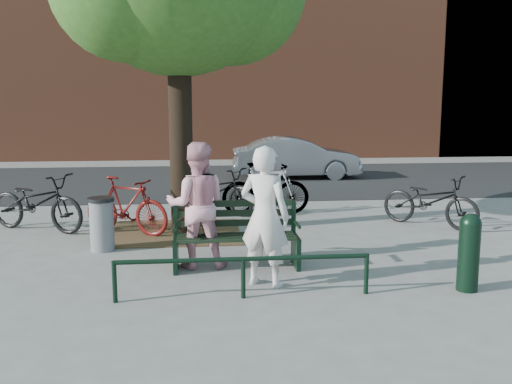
{
  "coord_description": "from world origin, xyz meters",
  "views": [
    {
      "loc": [
        -0.51,
        -7.68,
        2.37
      ],
      "look_at": [
        0.38,
        1.0,
        0.91
      ],
      "focal_mm": 40.0,
      "sensor_mm": 36.0,
      "label": 1
    }
  ],
  "objects": [
    {
      "name": "park_bench",
      "position": [
        -0.0,
        0.08,
        0.48
      ],
      "size": [
        1.74,
        0.54,
        0.97
      ],
      "color": "black",
      "rests_on": "ground"
    },
    {
      "name": "parked_car",
      "position": [
        2.34,
        8.72,
        0.61
      ],
      "size": [
        3.7,
        1.31,
        1.21
      ],
      "primitive_type": "imported",
      "rotation": [
        0.0,
        0.0,
        1.56
      ],
      "color": "slate",
      "rests_on": "ground"
    },
    {
      "name": "bicycle_c",
      "position": [
        -0.12,
        3.88,
        0.48
      ],
      "size": [
        1.79,
        1.68,
        0.96
      ],
      "primitive_type": "imported",
      "rotation": [
        0.0,
        0.0,
        0.85
      ],
      "color": "black",
      "rests_on": "ground"
    },
    {
      "name": "dirt_pit",
      "position": [
        -1.0,
        2.2,
        0.01
      ],
      "size": [
        2.4,
        2.0,
        0.02
      ],
      "primitive_type": "cube",
      "color": "brown",
      "rests_on": "ground"
    },
    {
      "name": "bollard",
      "position": [
        2.78,
        -1.21,
        0.52
      ],
      "size": [
        0.26,
        0.26,
        0.97
      ],
      "color": "black",
      "rests_on": "ground"
    },
    {
      "name": "road",
      "position": [
        0.0,
        8.5,
        0.01
      ],
      "size": [
        40.0,
        7.0,
        0.01
      ],
      "primitive_type": "cube",
      "color": "black",
      "rests_on": "ground"
    },
    {
      "name": "bicycle_d",
      "position": [
        0.84,
        3.64,
        0.53
      ],
      "size": [
        1.78,
        0.55,
        1.07
      ],
      "primitive_type": "imported",
      "rotation": [
        0.0,
        0.0,
        1.55
      ],
      "color": "gray",
      "rests_on": "ground"
    },
    {
      "name": "ground",
      "position": [
        0.0,
        0.0,
        0.0
      ],
      "size": [
        90.0,
        90.0,
        0.0
      ],
      "primitive_type": "plane",
      "color": "gray",
      "rests_on": "ground"
    },
    {
      "name": "person_left",
      "position": [
        0.31,
        -0.75,
        0.89
      ],
      "size": [
        0.78,
        0.69,
        1.78
      ],
      "primitive_type": "imported",
      "rotation": [
        0.0,
        0.0,
        2.62
      ],
      "color": "silver",
      "rests_on": "ground"
    },
    {
      "name": "bicycle_a",
      "position": [
        -3.38,
        2.62,
        0.52
      ],
      "size": [
        2.07,
        1.5,
        1.04
      ],
      "primitive_type": "imported",
      "rotation": [
        0.0,
        0.0,
        1.11
      ],
      "color": "black",
      "rests_on": "ground"
    },
    {
      "name": "bicycle_b",
      "position": [
        -1.77,
        2.2,
        0.51
      ],
      "size": [
        1.7,
        1.23,
        1.01
      ],
      "primitive_type": "imported",
      "rotation": [
        0.0,
        0.0,
        1.06
      ],
      "color": "#4F0D0B",
      "rests_on": "ground"
    },
    {
      "name": "guard_railing",
      "position": [
        0.0,
        -1.2,
        0.4
      ],
      "size": [
        3.06,
        0.06,
        0.51
      ],
      "color": "black",
      "rests_on": "ground"
    },
    {
      "name": "person_right",
      "position": [
        -0.54,
        0.15,
        0.88
      ],
      "size": [
        0.87,
        0.69,
        1.76
      ],
      "primitive_type": "imported",
      "rotation": [
        0.0,
        0.0,
        3.11
      ],
      "color": "pink",
      "rests_on": "ground"
    },
    {
      "name": "litter_bin",
      "position": [
        -2.02,
        1.16,
        0.42
      ],
      "size": [
        0.41,
        0.41,
        0.84
      ],
      "color": "gray",
      "rests_on": "ground"
    },
    {
      "name": "bicycle_e",
      "position": [
        3.73,
        2.26,
        0.48
      ],
      "size": [
        1.74,
        1.75,
        0.96
      ],
      "primitive_type": "imported",
      "rotation": [
        0.0,
        0.0,
        0.78
      ],
      "color": "black",
      "rests_on": "ground"
    }
  ]
}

